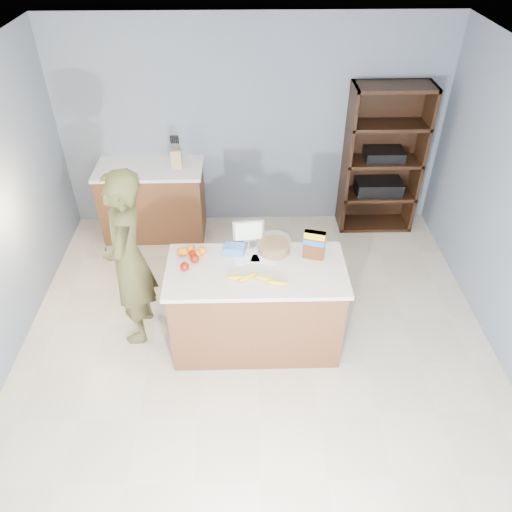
{
  "coord_description": "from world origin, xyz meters",
  "views": [
    {
      "loc": [
        -0.08,
        -3.03,
        3.6
      ],
      "look_at": [
        0.0,
        0.35,
        1.0
      ],
      "focal_mm": 35.0,
      "sensor_mm": 36.0,
      "label": 1
    }
  ],
  "objects_px": {
    "shelving_unit": "(381,161)",
    "person": "(128,260)",
    "tv": "(248,231)",
    "cereal_box": "(314,243)",
    "counter_peninsula": "(256,310)"
  },
  "relations": [
    {
      "from": "tv",
      "to": "cereal_box",
      "type": "xyz_separation_m",
      "value": [
        0.57,
        -0.19,
        0.0
      ]
    },
    {
      "from": "shelving_unit",
      "to": "person",
      "type": "xyz_separation_m",
      "value": [
        -2.68,
        -1.86,
        0.01
      ]
    },
    {
      "from": "person",
      "to": "tv",
      "type": "bearing_deg",
      "value": 96.96
    },
    {
      "from": "shelving_unit",
      "to": "person",
      "type": "distance_m",
      "value": 3.27
    },
    {
      "from": "counter_peninsula",
      "to": "cereal_box",
      "type": "xyz_separation_m",
      "value": [
        0.51,
        0.14,
        0.64
      ]
    },
    {
      "from": "shelving_unit",
      "to": "person",
      "type": "bearing_deg",
      "value": -145.19
    },
    {
      "from": "counter_peninsula",
      "to": "cereal_box",
      "type": "relative_size",
      "value": 5.66
    },
    {
      "from": "shelving_unit",
      "to": "person",
      "type": "height_order",
      "value": "shelving_unit"
    },
    {
      "from": "shelving_unit",
      "to": "cereal_box",
      "type": "xyz_separation_m",
      "value": [
        -1.04,
        -1.9,
        0.2
      ]
    },
    {
      "from": "shelving_unit",
      "to": "person",
      "type": "relative_size",
      "value": 1.03
    },
    {
      "from": "counter_peninsula",
      "to": "cereal_box",
      "type": "distance_m",
      "value": 0.83
    },
    {
      "from": "shelving_unit",
      "to": "cereal_box",
      "type": "bearing_deg",
      "value": -118.69
    },
    {
      "from": "tv",
      "to": "shelving_unit",
      "type": "bearing_deg",
      "value": 46.76
    },
    {
      "from": "counter_peninsula",
      "to": "cereal_box",
      "type": "bearing_deg",
      "value": 15.84
    },
    {
      "from": "cereal_box",
      "to": "shelving_unit",
      "type": "bearing_deg",
      "value": 61.31
    }
  ]
}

